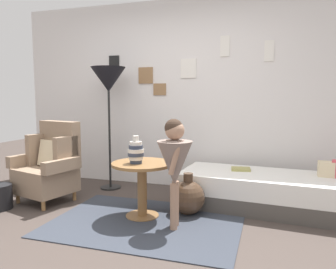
{
  "coord_description": "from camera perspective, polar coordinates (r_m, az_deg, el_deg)",
  "views": [
    {
      "loc": [
        1.23,
        -2.51,
        1.26
      ],
      "look_at": [
        0.15,
        0.95,
        0.85
      ],
      "focal_mm": 34.85,
      "sensor_mm": 36.0,
      "label": 1
    }
  ],
  "objects": [
    {
      "name": "pillow_mid",
      "position": [
        3.98,
        25.91,
        -5.46
      ],
      "size": [
        0.17,
        0.12,
        0.17
      ],
      "primitive_type": "cube",
      "rotation": [
        0.0,
        0.0,
        -0.03
      ],
      "color": "beige",
      "rests_on": "daybed"
    },
    {
      "name": "person_child",
      "position": [
        3.1,
        1.17,
        -4.42
      ],
      "size": [
        0.34,
        0.34,
        1.06
      ],
      "color": "#A37A60",
      "rests_on": "ground"
    },
    {
      "name": "demijohn_near",
      "position": [
        3.6,
        3.54,
        -10.89
      ],
      "size": [
        0.37,
        0.37,
        0.45
      ],
      "color": "#473323",
      "rests_on": "ground"
    },
    {
      "name": "side_table",
      "position": [
        3.46,
        -4.56,
        -7.5
      ],
      "size": [
        0.64,
        0.64,
        0.59
      ],
      "color": "olive",
      "rests_on": "ground"
    },
    {
      "name": "ground_plane",
      "position": [
        3.07,
        -8.41,
        -17.87
      ],
      "size": [
        12.0,
        12.0,
        0.0
      ],
      "primitive_type": "plane",
      "color": "#423833"
    },
    {
      "name": "armchair",
      "position": [
        4.26,
        -19.92,
        -5.07
      ],
      "size": [
        0.86,
        0.73,
        0.97
      ],
      "color": "#9E7042",
      "rests_on": "ground"
    },
    {
      "name": "gallery_wall",
      "position": [
        4.63,
        1.94,
        6.96
      ],
      "size": [
        4.8,
        0.12,
        2.6
      ],
      "color": "silver",
      "rests_on": "ground"
    },
    {
      "name": "rug",
      "position": [
        3.42,
        -3.86,
        -15.07
      ],
      "size": [
        1.89,
        1.36,
        0.01
      ],
      "primitive_type": "cube",
      "color": "#333842",
      "rests_on": "ground"
    },
    {
      "name": "vase_striped",
      "position": [
        3.37,
        -5.65,
        -3.04
      ],
      "size": [
        0.17,
        0.17,
        0.29
      ],
      "color": "#2D384C",
      "rests_on": "side_table"
    },
    {
      "name": "book_on_daybed",
      "position": [
        4.0,
        12.62,
        -5.92
      ],
      "size": [
        0.24,
        0.19,
        0.03
      ],
      "primitive_type": "cube",
      "rotation": [
        0.0,
        0.0,
        0.14
      ],
      "color": "#A19B55",
      "rests_on": "daybed"
    },
    {
      "name": "daybed",
      "position": [
        3.92,
        16.64,
        -9.5
      ],
      "size": [
        1.96,
        0.96,
        0.4
      ],
      "color": "#4C4742",
      "rests_on": "ground"
    },
    {
      "name": "floor_lamp",
      "position": [
        4.54,
        -10.37,
        8.89
      ],
      "size": [
        0.47,
        0.47,
        1.67
      ],
      "color": "black",
      "rests_on": "ground"
    }
  ]
}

